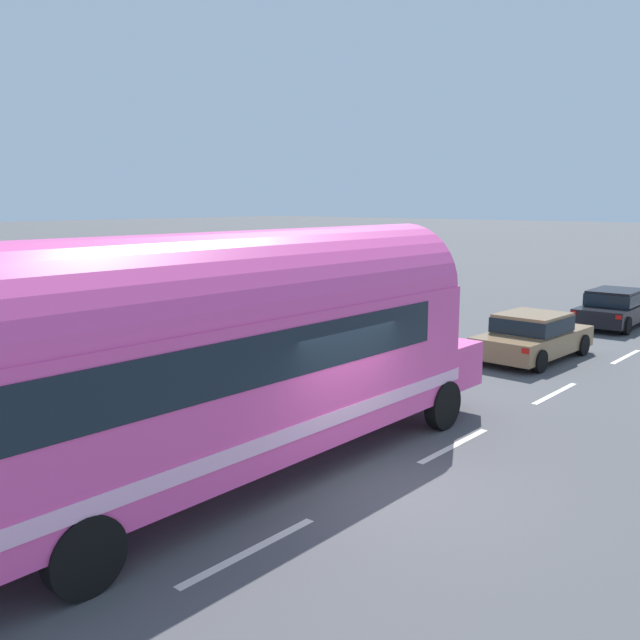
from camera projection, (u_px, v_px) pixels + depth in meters
The scene contains 5 objects.
ground_plane at pixel (378, 485), 11.23m from camera, with size 300.00×300.00×0.00m, color #4C4C4F.
lane_markings at pixel (548, 342), 22.62m from camera, with size 3.88×80.00×0.01m.
painted_bus at pixel (215, 349), 10.71m from camera, with size 2.61×12.52×4.12m.
car_lead at pixel (533, 335), 20.06m from camera, with size 2.10×4.36×1.37m.
car_second at pixel (615, 306), 25.43m from camera, with size 2.01×4.67×1.37m.
Camera 1 is at (6.25, -8.62, 4.58)m, focal length 38.52 mm.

